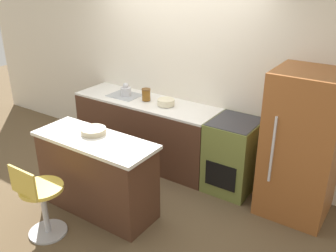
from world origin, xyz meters
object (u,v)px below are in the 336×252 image
object	(u,v)px
oven_range	(233,155)
stool_chair	(41,201)
mixing_bowl	(166,102)
refrigerator	(302,146)
kettle	(126,91)

from	to	relation	value
oven_range	stool_chair	distance (m)	2.33
oven_range	mixing_bowl	bearing A→B (deg)	-179.80
oven_range	refrigerator	bearing A→B (deg)	-2.12
refrigerator	kettle	world-z (taller)	refrigerator
stool_chair	kettle	size ratio (longest dim) A/B	4.62
refrigerator	oven_range	bearing A→B (deg)	177.88
stool_chair	mixing_bowl	xyz separation A→B (m)	(0.23, 1.96, 0.54)
oven_range	kettle	xyz separation A→B (m)	(-1.71, -0.00, 0.54)
refrigerator	stool_chair	bearing A→B (deg)	-136.82
refrigerator	kettle	bearing A→B (deg)	179.39
stool_chair	mixing_bowl	size ratio (longest dim) A/B	3.79
refrigerator	stool_chair	size ratio (longest dim) A/B	1.92
kettle	mixing_bowl	bearing A→B (deg)	-0.00
stool_chair	kettle	bearing A→B (deg)	103.22
oven_range	mixing_bowl	xyz separation A→B (m)	(-1.01, -0.00, 0.51)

